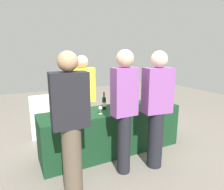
% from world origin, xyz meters
% --- Properties ---
extents(ground_plane, '(12.00, 12.00, 0.00)m').
position_xyz_m(ground_plane, '(0.00, 0.00, 0.00)').
color(ground_plane, slate).
extents(tasting_table, '(2.42, 0.65, 0.76)m').
position_xyz_m(tasting_table, '(0.00, 0.00, 0.38)').
color(tasting_table, '#14381E').
rests_on(tasting_table, ground_plane).
extents(wine_bottle_0, '(0.07, 0.07, 0.31)m').
position_xyz_m(wine_bottle_0, '(-0.12, 0.06, 0.87)').
color(wine_bottle_0, black).
rests_on(wine_bottle_0, tasting_table).
extents(wine_bottle_1, '(0.07, 0.07, 0.32)m').
position_xyz_m(wine_bottle_1, '(0.14, 0.06, 0.87)').
color(wine_bottle_1, black).
rests_on(wine_bottle_1, tasting_table).
extents(wine_bottle_2, '(0.07, 0.07, 0.33)m').
position_xyz_m(wine_bottle_2, '(0.52, 0.15, 0.88)').
color(wine_bottle_2, black).
rests_on(wine_bottle_2, tasting_table).
extents(wine_bottle_3, '(0.07, 0.07, 0.32)m').
position_xyz_m(wine_bottle_3, '(0.92, 0.10, 0.87)').
color(wine_bottle_3, black).
rests_on(wine_bottle_3, tasting_table).
extents(wine_glass_0, '(0.07, 0.07, 0.12)m').
position_xyz_m(wine_glass_0, '(-0.53, -0.14, 0.85)').
color(wine_glass_0, silver).
rests_on(wine_glass_0, tasting_table).
extents(wine_glass_1, '(0.06, 0.06, 0.13)m').
position_xyz_m(wine_glass_1, '(-0.27, -0.14, 0.85)').
color(wine_glass_1, silver).
rests_on(wine_glass_1, tasting_table).
extents(wine_glass_2, '(0.07, 0.07, 0.14)m').
position_xyz_m(wine_glass_2, '(0.01, -0.09, 0.86)').
color(wine_glass_2, silver).
rests_on(wine_glass_2, tasting_table).
extents(wine_glass_3, '(0.07, 0.07, 0.14)m').
position_xyz_m(wine_glass_3, '(0.21, -0.15, 0.86)').
color(wine_glass_3, silver).
rests_on(wine_glass_3, tasting_table).
extents(wine_glass_4, '(0.07, 0.07, 0.14)m').
position_xyz_m(wine_glass_4, '(0.74, -0.07, 0.86)').
color(wine_glass_4, silver).
rests_on(wine_glass_4, tasting_table).
extents(ice_bucket, '(0.18, 0.18, 0.19)m').
position_xyz_m(ice_bucket, '(-0.84, 0.07, 0.86)').
color(ice_bucket, silver).
rests_on(ice_bucket, tasting_table).
extents(server_pouring, '(0.45, 0.29, 1.66)m').
position_xyz_m(server_pouring, '(-0.33, 0.52, 0.89)').
color(server_pouring, black).
rests_on(server_pouring, ground_plane).
extents(guest_0, '(0.44, 0.26, 1.74)m').
position_xyz_m(guest_0, '(-0.90, -0.70, 0.94)').
color(guest_0, brown).
rests_on(guest_0, ground_plane).
extents(guest_1, '(0.34, 0.24, 1.75)m').
position_xyz_m(guest_1, '(-0.14, -0.64, 0.99)').
color(guest_1, black).
rests_on(guest_1, ground_plane).
extents(guest_2, '(0.43, 0.27, 1.74)m').
position_xyz_m(guest_2, '(0.36, -0.72, 0.95)').
color(guest_2, black).
rests_on(guest_2, ground_plane).
extents(menu_board, '(0.59, 0.05, 0.90)m').
position_xyz_m(menu_board, '(-0.94, 1.06, 0.45)').
color(menu_board, white).
rests_on(menu_board, ground_plane).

